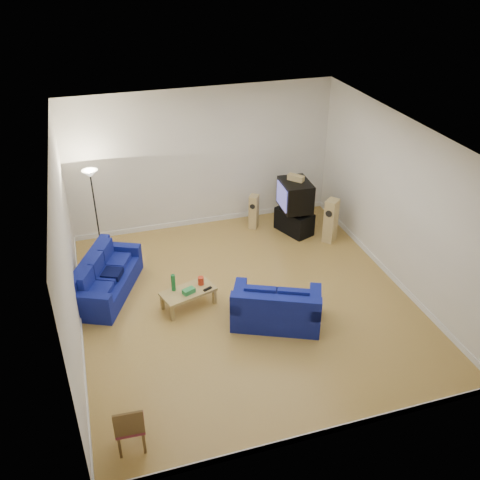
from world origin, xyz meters
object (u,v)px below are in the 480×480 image
object	(u,v)px
sofa_loveseat	(276,310)
tv_stand	(294,221)
coffee_table	(188,293)
television	(295,195)
sofa_three_seat	(104,281)

from	to	relation	value
sofa_loveseat	tv_stand	xyz separation A→B (m)	(1.55, 2.98, -0.03)
coffee_table	tv_stand	bearing A→B (deg)	35.22
coffee_table	television	xyz separation A→B (m)	(2.88, 2.03, 0.64)
coffee_table	television	size ratio (longest dim) A/B	1.26
coffee_table	tv_stand	xyz separation A→B (m)	(2.91, 2.06, -0.04)
coffee_table	television	bearing A→B (deg)	35.14
sofa_loveseat	television	distance (m)	3.39
sofa_three_seat	sofa_loveseat	distance (m)	3.34
sofa_three_seat	television	bearing A→B (deg)	129.59
sofa_three_seat	coffee_table	xyz separation A→B (m)	(1.43, -0.89, 0.03)
sofa_three_seat	sofa_loveseat	bearing A→B (deg)	81.80
coffee_table	tv_stand	size ratio (longest dim) A/B	1.25
sofa_three_seat	sofa_loveseat	size ratio (longest dim) A/B	1.19
sofa_loveseat	sofa_three_seat	bearing A→B (deg)	171.32
sofa_three_seat	television	xyz separation A→B (m)	(4.32, 1.14, 0.67)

